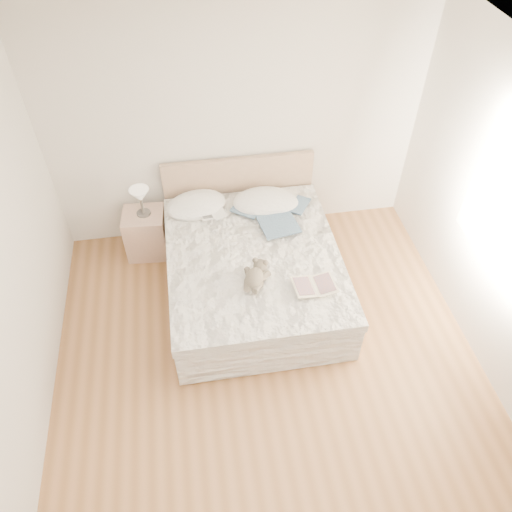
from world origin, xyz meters
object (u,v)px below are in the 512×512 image
object	(u,v)px
bed	(252,268)
childrens_book	(314,286)
table_lamp	(140,197)
teddy_bear	(254,282)
photo_book	(212,214)
nightstand	(146,233)

from	to	relation	value
bed	childrens_book	size ratio (longest dim) A/B	5.29
table_lamp	teddy_bear	distance (m)	1.63
photo_book	teddy_bear	size ratio (longest dim) A/B	0.89
photo_book	teddy_bear	bearing A→B (deg)	-89.45
bed	teddy_bear	bearing A→B (deg)	-96.67
table_lamp	teddy_bear	size ratio (longest dim) A/B	1.05
nightstand	photo_book	bearing A→B (deg)	-15.00
teddy_bear	table_lamp	bearing A→B (deg)	152.87
photo_book	childrens_book	world-z (taller)	childrens_book
bed	childrens_book	xyz separation A→B (m)	(0.48, -0.62, 0.32)
bed	nightstand	xyz separation A→B (m)	(-1.10, 0.75, -0.03)
photo_book	childrens_book	bearing A→B (deg)	-69.23
photo_book	teddy_bear	distance (m)	1.09
bed	teddy_bear	distance (m)	0.62
nightstand	teddy_bear	distance (m)	1.67
childrens_book	teddy_bear	distance (m)	0.56
bed	photo_book	size ratio (longest dim) A/B	7.56
teddy_bear	bed	bearing A→B (deg)	107.08
childrens_book	teddy_bear	world-z (taller)	teddy_bear
nightstand	photo_book	world-z (taller)	photo_book
table_lamp	photo_book	size ratio (longest dim) A/B	1.18
nightstand	childrens_book	bearing A→B (deg)	-40.73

